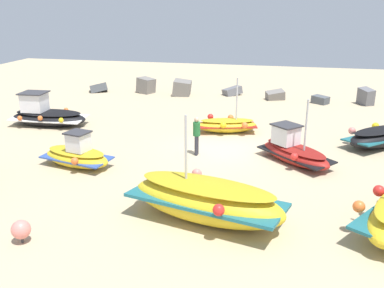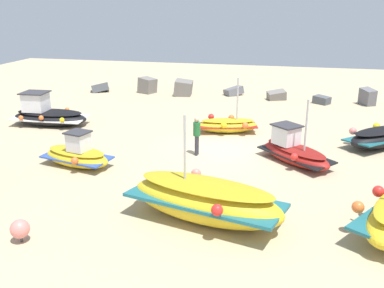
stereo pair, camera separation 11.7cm
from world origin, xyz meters
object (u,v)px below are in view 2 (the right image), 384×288
object	(u,v)px
fishing_boat_0	(294,151)
person_walking	(197,133)
fishing_boat_7	(48,115)
fishing_boat_1	(380,137)
mooring_buoy_0	(20,229)
fishing_boat_3	(205,200)
fishing_boat_5	(77,155)
fishing_boat_4	(228,125)

from	to	relation	value
fishing_boat_0	person_walking	distance (m)	4.22
fishing_boat_0	fishing_boat_7	bearing A→B (deg)	31.21
fishing_boat_1	mooring_buoy_0	size ratio (longest dim) A/B	5.39
fishing_boat_3	person_walking	xyz separation A→B (m)	(-1.58, 5.85, 0.30)
fishing_boat_0	mooring_buoy_0	bearing A→B (deg)	91.67
fishing_boat_5	mooring_buoy_0	xyz separation A→B (m)	(1.25, -5.87, -0.06)
mooring_buoy_0	fishing_boat_1	bearing A→B (deg)	44.90
fishing_boat_1	fishing_boat_5	bearing A→B (deg)	159.85
fishing_boat_0	person_walking	xyz separation A→B (m)	(-4.19, 0.00, 0.49)
fishing_boat_0	fishing_boat_5	bearing A→B (deg)	59.25
fishing_boat_0	fishing_boat_5	xyz separation A→B (m)	(-8.72, -2.44, -0.03)
fishing_boat_3	mooring_buoy_0	xyz separation A→B (m)	(-4.85, -2.46, -0.29)
fishing_boat_3	fishing_boat_7	xyz separation A→B (m)	(-10.61, 8.76, -0.12)
fishing_boat_5	person_walking	distance (m)	5.17
person_walking	fishing_boat_5	bearing A→B (deg)	31.91
person_walking	mooring_buoy_0	distance (m)	8.95
fishing_boat_4	person_walking	size ratio (longest dim) A/B	1.92
fishing_boat_5	fishing_boat_1	bearing A→B (deg)	36.47
fishing_boat_4	fishing_boat_5	distance (m)	8.17
fishing_boat_0	fishing_boat_1	distance (m)	4.91
mooring_buoy_0	fishing_boat_3	bearing A→B (deg)	26.92
fishing_boat_0	fishing_boat_4	size ratio (longest dim) A/B	1.04
fishing_boat_5	fishing_boat_3	bearing A→B (deg)	-16.05
fishing_boat_1	person_walking	bearing A→B (deg)	156.86
fishing_boat_1	fishing_boat_3	bearing A→B (deg)	-169.79
fishing_boat_0	fishing_boat_4	xyz separation A→B (m)	(-3.39, 3.75, -0.12)
fishing_boat_3	fishing_boat_7	size ratio (longest dim) A/B	1.25
fishing_boat_0	person_walking	bearing A→B (deg)	43.59
fishing_boat_0	fishing_boat_7	distance (m)	13.54
person_walking	fishing_boat_4	bearing A→B (deg)	-98.54
fishing_boat_0	fishing_boat_7	world-z (taller)	fishing_boat_0
fishing_boat_0	mooring_buoy_0	distance (m)	11.17
fishing_boat_7	mooring_buoy_0	bearing A→B (deg)	114.24
fishing_boat_1	fishing_boat_7	size ratio (longest dim) A/B	0.87
fishing_boat_5	fishing_boat_7	world-z (taller)	fishing_boat_7
fishing_boat_4	fishing_boat_7	size ratio (longest dim) A/B	0.78
fishing_boat_0	fishing_boat_1	bearing A→B (deg)	-98.73
person_walking	fishing_boat_3	bearing A→B (deg)	108.64
fishing_boat_5	fishing_boat_4	bearing A→B (deg)	62.42
fishing_boat_7	fishing_boat_1	bearing A→B (deg)	177.38
fishing_boat_5	mooring_buoy_0	world-z (taller)	fishing_boat_5
fishing_boat_0	fishing_boat_3	size ratio (longest dim) A/B	0.64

